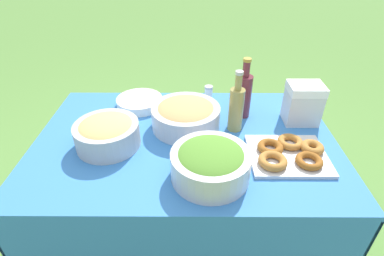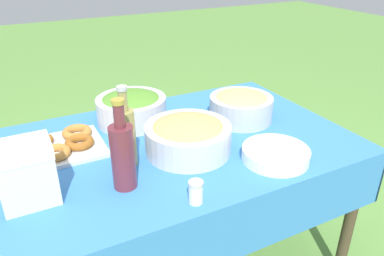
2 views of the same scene
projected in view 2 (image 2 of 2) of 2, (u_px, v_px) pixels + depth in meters
The scene contains 10 objects.
picnic_table at pixel (178, 159), 1.60m from camera, with size 1.42×0.93×0.69m.
salad_bowl at pixel (131, 107), 1.69m from camera, with size 0.31×0.31×0.14m.
pasta_bowl at pixel (241, 106), 1.71m from camera, with size 0.29×0.29×0.13m.
donut_platter at pixel (59, 146), 1.47m from camera, with size 0.35×0.29×0.05m.
plate_stack at pixel (275, 154), 1.41m from camera, with size 0.25×0.25×0.05m.
olive_oil_bottle at pixel (126, 135), 1.34m from camera, with size 0.07×0.07×0.31m.
wine_bottle at pixel (123, 154), 1.21m from camera, with size 0.08×0.08×0.32m.
bread_bowl at pixel (188, 136), 1.45m from camera, with size 0.34×0.34×0.13m.
cooler_box at pixel (27, 173), 1.15m from camera, with size 0.17×0.14×0.21m.
salt_shaker at pixel (196, 192), 1.17m from camera, with size 0.05×0.05×0.08m.
Camera 2 is at (-0.58, -1.25, 1.43)m, focal length 35.00 mm.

